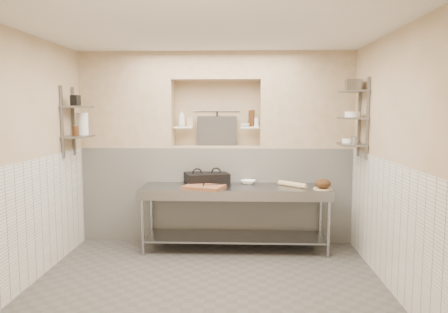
{
  "coord_description": "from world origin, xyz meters",
  "views": [
    {
      "loc": [
        0.36,
        -4.78,
        1.95
      ],
      "look_at": [
        0.14,
        0.9,
        1.35
      ],
      "focal_mm": 35.0,
      "sensor_mm": 36.0,
      "label": 1
    }
  ],
  "objects_px": {
    "prep_table": "(235,205)",
    "bottle_soap": "(182,118)",
    "bread_loaf": "(323,184)",
    "cutting_board": "(204,187)",
    "jug_left": "(83,124)",
    "mixing_bowl": "(248,182)",
    "bowl_alcove": "(245,125)",
    "rolling_pin": "(292,184)",
    "panini_press": "(207,178)"
  },
  "relations": [
    {
      "from": "prep_table",
      "to": "mixing_bowl",
      "type": "distance_m",
      "value": 0.42
    },
    {
      "from": "bowl_alcove",
      "to": "mixing_bowl",
      "type": "bearing_deg",
      "value": -81.38
    },
    {
      "from": "cutting_board",
      "to": "mixing_bowl",
      "type": "relative_size",
      "value": 2.35
    },
    {
      "from": "prep_table",
      "to": "bread_loaf",
      "type": "xyz_separation_m",
      "value": [
        1.17,
        -0.16,
        0.34
      ]
    },
    {
      "from": "rolling_pin",
      "to": "cutting_board",
      "type": "bearing_deg",
      "value": -170.01
    },
    {
      "from": "prep_table",
      "to": "rolling_pin",
      "type": "relative_size",
      "value": 5.69
    },
    {
      "from": "rolling_pin",
      "to": "bread_loaf",
      "type": "height_order",
      "value": "bread_loaf"
    },
    {
      "from": "panini_press",
      "to": "cutting_board",
      "type": "xyz_separation_m",
      "value": [
        -0.01,
        -0.4,
        -0.06
      ]
    },
    {
      "from": "bread_loaf",
      "to": "bottle_soap",
      "type": "distance_m",
      "value": 2.27
    },
    {
      "from": "jug_left",
      "to": "panini_press",
      "type": "bearing_deg",
      "value": 5.58
    },
    {
      "from": "bread_loaf",
      "to": "jug_left",
      "type": "height_order",
      "value": "jug_left"
    },
    {
      "from": "prep_table",
      "to": "jug_left",
      "type": "bearing_deg",
      "value": 178.92
    },
    {
      "from": "bowl_alcove",
      "to": "panini_press",
      "type": "bearing_deg",
      "value": -149.07
    },
    {
      "from": "mixing_bowl",
      "to": "bottle_soap",
      "type": "bearing_deg",
      "value": 164.18
    },
    {
      "from": "bread_loaf",
      "to": "mixing_bowl",
      "type": "bearing_deg",
      "value": 157.69
    },
    {
      "from": "bottle_soap",
      "to": "mixing_bowl",
      "type": "bearing_deg",
      "value": -15.82
    },
    {
      "from": "cutting_board",
      "to": "jug_left",
      "type": "height_order",
      "value": "jug_left"
    },
    {
      "from": "jug_left",
      "to": "bread_loaf",
      "type": "bearing_deg",
      "value": -3.49
    },
    {
      "from": "mixing_bowl",
      "to": "bread_loaf",
      "type": "height_order",
      "value": "bread_loaf"
    },
    {
      "from": "cutting_board",
      "to": "bread_loaf",
      "type": "height_order",
      "value": "bread_loaf"
    },
    {
      "from": "mixing_bowl",
      "to": "jug_left",
      "type": "height_order",
      "value": "jug_left"
    },
    {
      "from": "cutting_board",
      "to": "bread_loaf",
      "type": "relative_size",
      "value": 2.41
    },
    {
      "from": "bottle_soap",
      "to": "bowl_alcove",
      "type": "distance_m",
      "value": 0.95
    },
    {
      "from": "cutting_board",
      "to": "mixing_bowl",
      "type": "height_order",
      "value": "mixing_bowl"
    },
    {
      "from": "panini_press",
      "to": "bowl_alcove",
      "type": "height_order",
      "value": "bowl_alcove"
    },
    {
      "from": "mixing_bowl",
      "to": "bread_loaf",
      "type": "xyz_separation_m",
      "value": [
        0.99,
        -0.41,
        0.05
      ]
    },
    {
      "from": "panini_press",
      "to": "rolling_pin",
      "type": "distance_m",
      "value": 1.22
    },
    {
      "from": "panini_press",
      "to": "bottle_soap",
      "type": "distance_m",
      "value": 1.0
    },
    {
      "from": "cutting_board",
      "to": "bowl_alcove",
      "type": "relative_size",
      "value": 3.72
    },
    {
      "from": "prep_table",
      "to": "bread_loaf",
      "type": "height_order",
      "value": "bread_loaf"
    },
    {
      "from": "mixing_bowl",
      "to": "bread_loaf",
      "type": "bearing_deg",
      "value": -22.31
    },
    {
      "from": "rolling_pin",
      "to": "bread_loaf",
      "type": "relative_size",
      "value": 2.13
    },
    {
      "from": "panini_press",
      "to": "mixing_bowl",
      "type": "xyz_separation_m",
      "value": [
        0.59,
        0.04,
        -0.05
      ]
    },
    {
      "from": "cutting_board",
      "to": "mixing_bowl",
      "type": "distance_m",
      "value": 0.74
    },
    {
      "from": "bowl_alcove",
      "to": "bottle_soap",
      "type": "bearing_deg",
      "value": -179.3
    },
    {
      "from": "rolling_pin",
      "to": "bread_loaf",
      "type": "bearing_deg",
      "value": -25.56
    },
    {
      "from": "prep_table",
      "to": "cutting_board",
      "type": "xyz_separation_m",
      "value": [
        -0.42,
        -0.19,
        0.28
      ]
    },
    {
      "from": "rolling_pin",
      "to": "jug_left",
      "type": "distance_m",
      "value": 3.04
    },
    {
      "from": "prep_table",
      "to": "bottle_soap",
      "type": "distance_m",
      "value": 1.54
    },
    {
      "from": "bread_loaf",
      "to": "bowl_alcove",
      "type": "xyz_separation_m",
      "value": [
        -1.04,
        0.7,
        0.76
      ]
    },
    {
      "from": "mixing_bowl",
      "to": "bowl_alcove",
      "type": "height_order",
      "value": "bowl_alcove"
    },
    {
      "from": "prep_table",
      "to": "mixing_bowl",
      "type": "height_order",
      "value": "mixing_bowl"
    },
    {
      "from": "panini_press",
      "to": "bottle_soap",
      "type": "relative_size",
      "value": 2.71
    },
    {
      "from": "mixing_bowl",
      "to": "bread_loaf",
      "type": "relative_size",
      "value": 1.03
    },
    {
      "from": "prep_table",
      "to": "mixing_bowl",
      "type": "relative_size",
      "value": 11.81
    },
    {
      "from": "rolling_pin",
      "to": "bowl_alcove",
      "type": "xyz_separation_m",
      "value": [
        -0.65,
        0.52,
        0.8
      ]
    },
    {
      "from": "cutting_board",
      "to": "bottle_soap",
      "type": "bearing_deg",
      "value": 118.42
    },
    {
      "from": "cutting_board",
      "to": "rolling_pin",
      "type": "height_order",
      "value": "rolling_pin"
    },
    {
      "from": "prep_table",
      "to": "mixing_bowl",
      "type": "xyz_separation_m",
      "value": [
        0.18,
        0.25,
        0.28
      ]
    },
    {
      "from": "cutting_board",
      "to": "jug_left",
      "type": "bearing_deg",
      "value": 172.3
    }
  ]
}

